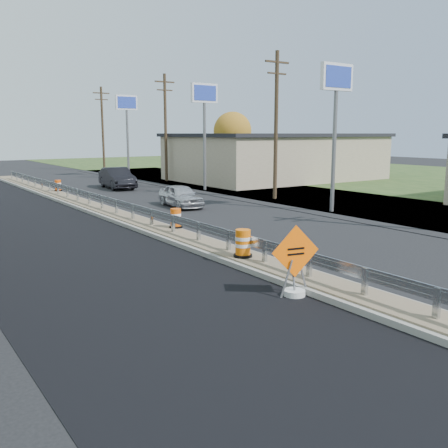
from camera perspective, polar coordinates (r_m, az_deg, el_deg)
ground at (r=19.26m, az=-2.91°, el=-2.52°), size 140.00×140.00×0.00m
grass_verge_far at (r=47.78m, az=22.19°, el=4.45°), size 40.00×120.00×0.03m
milled_overlay at (r=26.88m, az=-22.50°, el=0.39°), size 7.20×120.00×0.01m
median at (r=26.26m, az=-12.17°, el=0.96°), size 1.60×55.00×0.23m
guardrail at (r=27.09m, az=-13.03°, el=2.53°), size 0.10×46.15×0.72m
retail_building_near at (r=47.45m, az=5.97°, el=7.71°), size 18.50×12.50×4.27m
pylon_sign_south at (r=27.93m, az=12.71°, el=14.60°), size 2.20×0.30×7.90m
pylon_sign_mid at (r=37.98m, az=-2.26°, el=13.64°), size 2.20×0.30×7.90m
pylon_sign_north at (r=50.33m, az=-11.07°, el=12.64°), size 2.20×0.30×7.90m
utility_pole_smid at (r=32.88m, az=5.97°, el=11.42°), size 1.90×0.26×9.40m
utility_pole_nmid at (r=45.33m, az=-6.70°, el=11.09°), size 1.90×0.26×9.40m
utility_pole_north at (r=58.99m, az=-13.70°, el=10.68°), size 1.90×0.26×9.40m
tree_far_yellow at (r=61.52m, az=0.98°, el=10.57°), size 4.62×4.62×6.86m
caution_sign at (r=13.43m, az=8.09°, el=-6.16°), size 1.37×0.58×1.92m
barrel_median_near at (r=16.54m, az=2.18°, el=-2.27°), size 0.63×0.63×0.92m
barrel_median_mid at (r=21.75m, az=-5.53°, el=0.63°), size 0.57×0.57×0.84m
barrel_median_far at (r=37.47m, az=-18.44°, el=4.18°), size 0.54×0.54×0.79m
barrel_shoulder_far at (r=50.75m, az=-12.59°, el=5.69°), size 0.56×0.56×0.81m
car_silver at (r=29.46m, az=-4.97°, el=3.24°), size 1.94×4.02×1.32m
car_dark_mid at (r=40.20m, az=-12.11°, el=5.16°), size 2.27×5.13×1.64m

